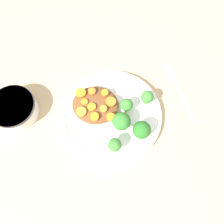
% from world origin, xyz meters
% --- Properties ---
extents(ground_plane, '(4.00, 4.00, 0.00)m').
position_xyz_m(ground_plane, '(0.00, 0.00, 0.00)').
color(ground_plane, tan).
extents(plate, '(0.27, 0.27, 0.03)m').
position_xyz_m(plate, '(0.00, 0.00, 0.01)').
color(plate, white).
rests_on(plate, ground_plane).
extents(dip_bowl, '(0.12, 0.12, 0.05)m').
position_xyz_m(dip_bowl, '(0.26, 0.03, 0.03)').
color(dip_bowl, silver).
rests_on(dip_bowl, ground_plane).
extents(stew_mound, '(0.13, 0.11, 0.03)m').
position_xyz_m(stew_mound, '(0.05, -0.01, 0.03)').
color(stew_mound, brown).
rests_on(stew_mound, plate).
extents(broccoli_floret_0, '(0.05, 0.05, 0.06)m').
position_xyz_m(broccoli_floret_0, '(-0.08, 0.04, 0.06)').
color(broccoli_floret_0, '#759E51').
rests_on(broccoli_floret_0, plate).
extents(broccoli_floret_1, '(0.03, 0.03, 0.05)m').
position_xyz_m(broccoli_floret_1, '(-0.09, -0.05, 0.05)').
color(broccoli_floret_1, '#759E51').
rests_on(broccoli_floret_1, plate).
extents(broccoli_floret_2, '(0.03, 0.03, 0.05)m').
position_xyz_m(broccoli_floret_2, '(-0.02, 0.09, 0.05)').
color(broccoli_floret_2, '#759E51').
rests_on(broccoli_floret_2, plate).
extents(broccoli_floret_3, '(0.03, 0.03, 0.05)m').
position_xyz_m(broccoli_floret_3, '(-0.04, -0.02, 0.05)').
color(broccoli_floret_3, '#7FA85B').
rests_on(broccoli_floret_3, plate).
extents(broccoli_floret_4, '(0.05, 0.05, 0.06)m').
position_xyz_m(broccoli_floret_4, '(-0.03, 0.03, 0.06)').
color(broccoli_floret_4, '#7FA85B').
rests_on(broccoli_floret_4, plate).
extents(carrot_slice_0, '(0.02, 0.02, 0.01)m').
position_xyz_m(carrot_slice_0, '(0.06, -0.04, 0.05)').
color(carrot_slice_0, orange).
rests_on(carrot_slice_0, stew_mound).
extents(carrot_slice_1, '(0.02, 0.02, 0.01)m').
position_xyz_m(carrot_slice_1, '(0.03, -0.05, 0.05)').
color(carrot_slice_1, orange).
rests_on(carrot_slice_1, stew_mound).
extents(carrot_slice_2, '(0.02, 0.02, 0.01)m').
position_xyz_m(carrot_slice_2, '(0.02, -0.00, 0.05)').
color(carrot_slice_2, orange).
rests_on(carrot_slice_2, stew_mound).
extents(carrot_slice_3, '(0.03, 0.03, 0.00)m').
position_xyz_m(carrot_slice_3, '(0.08, 0.02, 0.05)').
color(carrot_slice_3, orange).
rests_on(carrot_slice_3, stew_mound).
extents(carrot_slice_4, '(0.03, 0.03, 0.01)m').
position_xyz_m(carrot_slice_4, '(0.09, -0.04, 0.05)').
color(carrot_slice_4, orange).
rests_on(carrot_slice_4, stew_mound).
extents(carrot_slice_5, '(0.02, 0.02, 0.01)m').
position_xyz_m(carrot_slice_5, '(0.04, 0.03, 0.05)').
color(carrot_slice_5, orange).
rests_on(carrot_slice_5, stew_mound).
extents(carrot_slice_6, '(0.02, 0.02, 0.01)m').
position_xyz_m(carrot_slice_6, '(0.05, -0.00, 0.05)').
color(carrot_slice_6, orange).
rests_on(carrot_slice_6, stew_mound).
extents(carrot_slice_7, '(0.03, 0.03, 0.01)m').
position_xyz_m(carrot_slice_7, '(0.01, -0.02, 0.05)').
color(carrot_slice_7, orange).
rests_on(carrot_slice_7, stew_mound).
extents(carrot_slice_8, '(0.02, 0.02, 0.00)m').
position_xyz_m(carrot_slice_8, '(0.08, -0.01, 0.05)').
color(carrot_slice_8, orange).
rests_on(carrot_slice_8, stew_mound).
extents(carrot_slice_9, '(0.02, 0.02, 0.01)m').
position_xyz_m(carrot_slice_9, '(0.00, 0.02, 0.05)').
color(carrot_slice_9, orange).
rests_on(carrot_slice_9, stew_mound).
extents(fork, '(0.11, 0.18, 0.01)m').
position_xyz_m(fork, '(-0.18, -0.13, 0.00)').
color(fork, '#B8B8B8').
rests_on(fork, ground_plane).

